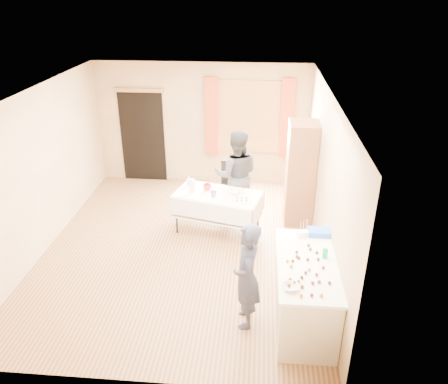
# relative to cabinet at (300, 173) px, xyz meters

# --- Properties ---
(floor) EXTENTS (4.50, 5.50, 0.02)m
(floor) POSITION_rel_cabinet_xyz_m (-1.99, -1.15, -0.95)
(floor) COLOR #9E7047
(floor) RESTS_ON ground
(ceiling) EXTENTS (4.50, 5.50, 0.02)m
(ceiling) POSITION_rel_cabinet_xyz_m (-1.99, -1.15, 1.67)
(ceiling) COLOR white
(ceiling) RESTS_ON floor
(wall_back) EXTENTS (4.50, 0.02, 2.60)m
(wall_back) POSITION_rel_cabinet_xyz_m (-1.99, 1.61, 0.36)
(wall_back) COLOR tan
(wall_back) RESTS_ON floor
(wall_front) EXTENTS (4.50, 0.02, 2.60)m
(wall_front) POSITION_rel_cabinet_xyz_m (-1.99, -3.91, 0.36)
(wall_front) COLOR tan
(wall_front) RESTS_ON floor
(wall_left) EXTENTS (0.02, 5.50, 2.60)m
(wall_left) POSITION_rel_cabinet_xyz_m (-4.25, -1.15, 0.36)
(wall_left) COLOR tan
(wall_left) RESTS_ON floor
(wall_right) EXTENTS (0.02, 5.50, 2.60)m
(wall_right) POSITION_rel_cabinet_xyz_m (0.27, -1.15, 0.36)
(wall_right) COLOR tan
(wall_right) RESTS_ON floor
(window_frame) EXTENTS (1.32, 0.06, 1.52)m
(window_frame) POSITION_rel_cabinet_xyz_m (-0.99, 1.57, 0.56)
(window_frame) COLOR olive
(window_frame) RESTS_ON wall_back
(window_pane) EXTENTS (1.20, 0.02, 1.40)m
(window_pane) POSITION_rel_cabinet_xyz_m (-0.99, 1.55, 0.56)
(window_pane) COLOR white
(window_pane) RESTS_ON wall_back
(curtain_left) EXTENTS (0.28, 0.06, 1.65)m
(curtain_left) POSITION_rel_cabinet_xyz_m (-1.77, 1.52, 0.56)
(curtain_left) COLOR #AC4524
(curtain_left) RESTS_ON wall_back
(curtain_right) EXTENTS (0.28, 0.06, 1.65)m
(curtain_right) POSITION_rel_cabinet_xyz_m (-0.21, 1.52, 0.56)
(curtain_right) COLOR #AC4524
(curtain_right) RESTS_ON wall_back
(doorway) EXTENTS (0.95, 0.04, 2.00)m
(doorway) POSITION_rel_cabinet_xyz_m (-3.29, 1.58, 0.06)
(doorway) COLOR black
(doorway) RESTS_ON floor
(door_lintel) EXTENTS (1.05, 0.06, 0.08)m
(door_lintel) POSITION_rel_cabinet_xyz_m (-3.29, 1.55, 1.08)
(door_lintel) COLOR olive
(door_lintel) RESTS_ON wall_back
(cabinet) EXTENTS (0.50, 0.60, 1.88)m
(cabinet) POSITION_rel_cabinet_xyz_m (0.00, 0.00, 0.00)
(cabinet) COLOR brown
(cabinet) RESTS_ON floor
(counter) EXTENTS (0.76, 1.60, 0.91)m
(counter) POSITION_rel_cabinet_xyz_m (-0.10, -2.73, -0.49)
(counter) COLOR beige
(counter) RESTS_ON floor
(party_table) EXTENTS (1.63, 1.11, 0.75)m
(party_table) POSITION_rel_cabinet_xyz_m (-1.44, -0.56, -0.49)
(party_table) COLOR black
(party_table) RESTS_ON floor
(chair) EXTENTS (0.47, 0.47, 0.92)m
(chair) POSITION_rel_cabinet_xyz_m (-1.26, 0.46, -0.67)
(chair) COLOR black
(chair) RESTS_ON floor
(girl) EXTENTS (0.58, 0.42, 1.45)m
(girl) POSITION_rel_cabinet_xyz_m (-0.85, -2.84, -0.21)
(girl) COLOR #232740
(girl) RESTS_ON floor
(woman) EXTENTS (0.90, 0.74, 1.70)m
(woman) POSITION_rel_cabinet_xyz_m (-1.15, 0.03, -0.09)
(woman) COLOR black
(woman) RESTS_ON floor
(soda_can) EXTENTS (0.09, 0.09, 0.12)m
(soda_can) POSITION_rel_cabinet_xyz_m (0.12, -2.61, 0.03)
(soda_can) COLOR #049142
(soda_can) RESTS_ON counter
(mixing_bowl) EXTENTS (0.25, 0.25, 0.05)m
(mixing_bowl) POSITION_rel_cabinet_xyz_m (-0.34, -3.26, -0.01)
(mixing_bowl) COLOR white
(mixing_bowl) RESTS_ON counter
(foam_block) EXTENTS (0.17, 0.14, 0.08)m
(foam_block) POSITION_rel_cabinet_xyz_m (-0.12, -2.12, 0.01)
(foam_block) COLOR white
(foam_block) RESTS_ON counter
(blue_basket) EXTENTS (0.30, 0.20, 0.08)m
(blue_basket) POSITION_rel_cabinet_xyz_m (0.11, -2.05, 0.01)
(blue_basket) COLOR blue
(blue_basket) RESTS_ON counter
(pitcher) EXTENTS (0.14, 0.14, 0.22)m
(pitcher) POSITION_rel_cabinet_xyz_m (-1.89, -0.54, -0.08)
(pitcher) COLOR silver
(pitcher) RESTS_ON party_table
(cup_red) EXTENTS (0.19, 0.19, 0.11)m
(cup_red) POSITION_rel_cabinet_xyz_m (-1.64, -0.44, -0.13)
(cup_red) COLOR red
(cup_red) RESTS_ON party_table
(cup_rainbow) EXTENTS (0.21, 0.21, 0.10)m
(cup_rainbow) POSITION_rel_cabinet_xyz_m (-1.50, -0.70, -0.14)
(cup_rainbow) COLOR red
(cup_rainbow) RESTS_ON party_table
(small_bowl) EXTENTS (0.18, 0.18, 0.05)m
(small_bowl) POSITION_rel_cabinet_xyz_m (-1.15, -0.55, -0.16)
(small_bowl) COLOR white
(small_bowl) RESTS_ON party_table
(pastry_tray) EXTENTS (0.33, 0.27, 0.02)m
(pastry_tray) POSITION_rel_cabinet_xyz_m (-1.01, -0.82, -0.18)
(pastry_tray) COLOR white
(pastry_tray) RESTS_ON party_table
(bottle) EXTENTS (0.09, 0.09, 0.17)m
(bottle) POSITION_rel_cabinet_xyz_m (-1.99, -0.27, -0.11)
(bottle) COLOR white
(bottle) RESTS_ON party_table
(cake_balls) EXTENTS (0.51, 1.08, 0.04)m
(cake_balls) POSITION_rel_cabinet_xyz_m (-0.15, -2.94, -0.01)
(cake_balls) COLOR #3F2314
(cake_balls) RESTS_ON counter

